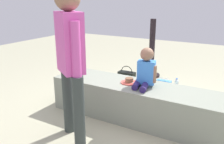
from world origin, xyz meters
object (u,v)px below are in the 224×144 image
object	(u,v)px
adult_standing	(70,53)
party_cup_red	(201,101)
cake_box_white	(102,83)
gift_bag	(163,87)
water_bottle_near_gift	(176,84)
child_seated	(145,70)
handbag_black_leather	(127,77)
cake_plate	(129,81)

from	to	relation	value
adult_standing	party_cup_red	world-z (taller)	adult_standing
cake_box_white	adult_standing	bearing A→B (deg)	-68.47
gift_bag	water_bottle_near_gift	world-z (taller)	gift_bag
child_seated	handbag_black_leather	bearing A→B (deg)	125.35
handbag_black_leather	cake_plate	bearing A→B (deg)	-62.26
adult_standing	water_bottle_near_gift	size ratio (longest dim) A/B	8.81
water_bottle_near_gift	cake_plate	bearing A→B (deg)	-102.25
child_seated	handbag_black_leather	xyz separation A→B (m)	(-0.82, 1.16, -0.56)
adult_standing	handbag_black_leather	size ratio (longest dim) A/B	5.03
gift_bag	child_seated	bearing A→B (deg)	-87.04
child_seated	party_cup_red	size ratio (longest dim) A/B	5.19
party_cup_red	handbag_black_leather	bearing A→B (deg)	168.63
adult_standing	handbag_black_leather	distance (m)	2.14
adult_standing	handbag_black_leather	xyz separation A→B (m)	(-0.32, 1.93, -0.87)
party_cup_red	cake_box_white	world-z (taller)	cake_box_white
child_seated	cake_box_white	xyz separation A→B (m)	(-1.12, 0.78, -0.61)
child_seated	party_cup_red	xyz separation A→B (m)	(0.55, 0.88, -0.63)
child_seated	party_cup_red	world-z (taller)	child_seated
water_bottle_near_gift	handbag_black_leather	distance (m)	0.90
adult_standing	gift_bag	xyz separation A→B (m)	(0.46, 1.72, -0.86)
cake_plate	water_bottle_near_gift	xyz separation A→B (m)	(0.28, 1.31, -0.40)
child_seated	cake_box_white	bearing A→B (deg)	145.06
cake_plate	gift_bag	world-z (taller)	cake_plate
cake_plate	handbag_black_leather	size ratio (longest dim) A/B	0.69
child_seated	adult_standing	size ratio (longest dim) A/B	0.30
cake_plate	handbag_black_leather	xyz separation A→B (m)	(-0.60, 1.14, -0.37)
cake_box_white	handbag_black_leather	xyz separation A→B (m)	(0.30, 0.38, 0.05)
gift_bag	handbag_black_leather	size ratio (longest dim) A/B	0.90
child_seated	party_cup_red	distance (m)	1.21
cake_box_white	handbag_black_leather	world-z (taller)	handbag_black_leather
cake_box_white	handbag_black_leather	bearing A→B (deg)	51.60
party_cup_red	water_bottle_near_gift	bearing A→B (deg)	137.57
handbag_black_leather	child_seated	bearing A→B (deg)	-54.65
child_seated	adult_standing	distance (m)	0.97
cake_plate	party_cup_red	bearing A→B (deg)	48.20
water_bottle_near_gift	handbag_black_leather	xyz separation A→B (m)	(-0.88, -0.17, 0.03)
water_bottle_near_gift	handbag_black_leather	size ratio (longest dim) A/B	0.57
child_seated	water_bottle_near_gift	distance (m)	1.45
cake_plate	cake_box_white	bearing A→B (deg)	139.65
adult_standing	gift_bag	distance (m)	1.97
party_cup_red	cake_box_white	size ratio (longest dim) A/B	0.31
cake_box_white	cake_plate	bearing A→B (deg)	-40.35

